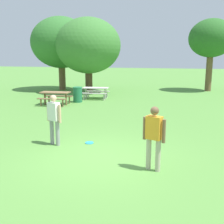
% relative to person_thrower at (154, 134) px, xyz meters
% --- Properties ---
extents(ground_plane, '(120.00, 120.00, 0.00)m').
position_rel_person_thrower_xyz_m(ground_plane, '(-1.51, 0.44, -0.94)').
color(ground_plane, '#568E3D').
extents(person_thrower, '(0.58, 0.33, 1.64)m').
position_rel_person_thrower_xyz_m(person_thrower, '(0.00, 0.00, 0.00)').
color(person_thrower, '#B7AD93').
rests_on(person_thrower, ground).
extents(person_catcher, '(0.58, 0.33, 1.64)m').
position_rel_person_thrower_xyz_m(person_catcher, '(-3.34, 1.15, 0.00)').
color(person_catcher, gray).
rests_on(person_catcher, ground).
extents(frisbee, '(0.28, 0.28, 0.03)m').
position_rel_person_thrower_xyz_m(frisbee, '(-2.32, 1.59, -0.93)').
color(frisbee, '#2D9EDB').
rests_on(frisbee, ground).
extents(picnic_table_near, '(1.83, 1.58, 0.77)m').
position_rel_person_thrower_xyz_m(picnic_table_near, '(-6.81, 7.90, -0.38)').
color(picnic_table_near, olive).
rests_on(picnic_table_near, ground).
extents(picnic_table_far, '(1.87, 1.63, 0.77)m').
position_rel_person_thrower_xyz_m(picnic_table_far, '(-5.28, 10.75, -0.38)').
color(picnic_table_far, beige).
rests_on(picnic_table_far, ground).
extents(trash_can_beside_table, '(0.59, 0.59, 0.96)m').
position_rel_person_thrower_xyz_m(trash_can_beside_table, '(-5.92, 9.14, -0.46)').
color(trash_can_beside_table, '#237047').
rests_on(trash_can_beside_table, ground).
extents(tree_tall_left, '(4.96, 4.96, 6.07)m').
position_rel_person_thrower_xyz_m(tree_tall_left, '(-9.71, 14.78, 2.99)').
color(tree_tall_left, brown).
rests_on(tree_tall_left, ground).
extents(tree_broad_center, '(5.03, 5.03, 5.78)m').
position_rel_person_thrower_xyz_m(tree_broad_center, '(-6.90, 13.77, 2.68)').
color(tree_broad_center, '#4C3823').
rests_on(tree_broad_center, ground).
extents(tree_far_right, '(3.59, 3.59, 5.79)m').
position_rel_person_thrower_xyz_m(tree_far_right, '(2.30, 17.31, 3.27)').
color(tree_far_right, brown).
rests_on(tree_far_right, ground).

